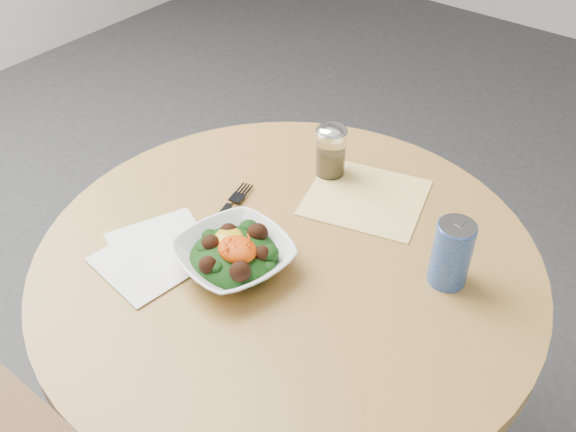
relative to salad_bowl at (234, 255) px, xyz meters
The scene contains 7 objects.
table 0.24m from the salad_bowl, 54.41° to the left, with size 0.90×0.90×0.75m.
cloth_napkin 0.31m from the salad_bowl, 76.07° to the left, with size 0.22×0.20×0.00m, color #E1A40B.
paper_napkins 0.15m from the salad_bowl, 154.08° to the right, with size 0.22×0.24×0.00m.
salad_bowl is the anchor object (origin of this frame).
fork 0.15m from the salad_bowl, 138.50° to the left, with size 0.06×0.20×0.00m.
spice_shaker 0.33m from the salad_bowl, 94.99° to the left, with size 0.06×0.06×0.11m.
beverage_can 0.36m from the salad_bowl, 32.88° to the left, with size 0.07×0.07×0.13m.
Camera 1 is at (0.51, -0.65, 1.53)m, focal length 40.00 mm.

